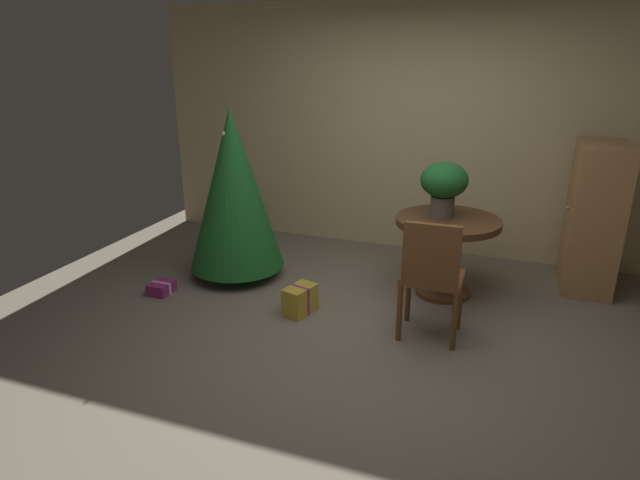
{
  "coord_description": "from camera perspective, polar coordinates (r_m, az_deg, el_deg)",
  "views": [
    {
      "loc": [
        0.92,
        -3.52,
        2.11
      ],
      "look_at": [
        -0.52,
        0.45,
        0.6
      ],
      "focal_mm": 30.07,
      "sensor_mm": 36.0,
      "label": 1
    }
  ],
  "objects": [
    {
      "name": "holiday_tree",
      "position": [
        5.11,
        -9.16,
        5.33
      ],
      "size": [
        0.91,
        0.91,
        1.63
      ],
      "color": "brown",
      "rests_on": "ground_plane"
    },
    {
      "name": "back_wall_panel",
      "position": [
        5.85,
        10.9,
        11.33
      ],
      "size": [
        6.0,
        0.1,
        2.6
      ],
      "primitive_type": "cube",
      "color": "beige",
      "rests_on": "ground_plane"
    },
    {
      "name": "round_dining_table",
      "position": [
        4.87,
        13.32,
        0.03
      ],
      "size": [
        0.91,
        0.91,
        0.72
      ],
      "color": "brown",
      "rests_on": "ground_plane"
    },
    {
      "name": "wooden_chair_near",
      "position": [
        4.05,
        11.79,
        -3.46
      ],
      "size": [
        0.45,
        0.38,
        0.96
      ],
      "color": "brown",
      "rests_on": "ground_plane"
    },
    {
      "name": "gift_box_purple",
      "position": [
        5.12,
        -16.51,
        -4.9
      ],
      "size": [
        0.19,
        0.22,
        0.11
      ],
      "color": "#9E287A",
      "rests_on": "ground_plane"
    },
    {
      "name": "gift_box_gold",
      "position": [
        4.54,
        -2.15,
        -6.37
      ],
      "size": [
        0.25,
        0.33,
        0.24
      ],
      "color": "gold",
      "rests_on": "ground_plane"
    },
    {
      "name": "wooden_cabinet",
      "position": [
        5.45,
        27.11,
        2.14
      ],
      "size": [
        0.45,
        0.72,
        1.35
      ],
      "color": "#B27F4C",
      "rests_on": "ground_plane"
    },
    {
      "name": "flower_vase",
      "position": [
        4.78,
        13.06,
        5.88
      ],
      "size": [
        0.41,
        0.41,
        0.48
      ],
      "color": "#665B51",
      "rests_on": "round_dining_table"
    },
    {
      "name": "ground_plane",
      "position": [
        4.21,
        4.64,
        -10.53
      ],
      "size": [
        6.6,
        6.6,
        0.0
      ],
      "primitive_type": "plane",
      "color": "#756B5B"
    }
  ]
}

